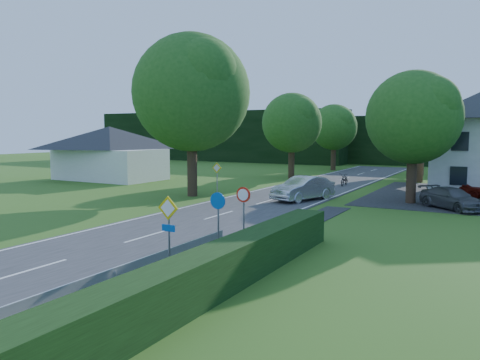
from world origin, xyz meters
The scene contains 25 objects.
road centered at (0.00, 20.00, 0.02)m, with size 7.00×80.00×0.04m, color #333335.
footpath centered at (4.95, 2.00, 0.02)m, with size 1.50×44.00×0.04m, color black.
parking_pad centered at (12.00, 33.00, 0.02)m, with size 14.00×16.00×0.04m, color black.
line_edge_left centered at (-3.25, 20.00, 0.04)m, with size 0.12×80.00×0.01m, color white.
line_edge_right centered at (3.25, 20.00, 0.04)m, with size 0.12×80.00×0.01m, color white.
line_centre centered at (0.00, 20.00, 0.04)m, with size 0.12×80.00×0.01m, color white, non-canonical shape.
tree_main centered at (-6.00, 24.00, 5.82)m, with size 9.40×9.40×11.64m, color #205218, non-canonical shape.
tree_left_far centered at (-5.00, 40.00, 4.29)m, with size 7.00×7.00×8.58m, color #205218, non-canonical shape.
tree_right_far centered at (7.00, 42.00, 4.54)m, with size 7.40×7.40×9.09m, color #205218, non-canonical shape.
tree_left_back centered at (-4.50, 52.00, 4.04)m, with size 6.60×6.60×8.07m, color #205218, non-canonical shape.
tree_right_back centered at (6.00, 50.00, 3.78)m, with size 6.20×6.20×7.56m, color #205218, non-canonical shape.
tree_right_mid centered at (8.50, 28.00, 4.29)m, with size 7.00×7.00×8.58m, color #205218, non-canonical shape.
treeline_left centered at (-28.00, 62.00, 4.00)m, with size 44.00×6.00×8.00m, color black.
treeline_right centered at (8.00, 66.00, 3.50)m, with size 30.00×5.00×7.00m, color black.
bungalow_left centered at (-20.00, 30.00, 2.71)m, with size 11.00×6.50×5.20m.
streetlight centered at (8.06, 30.00, 4.46)m, with size 2.03×0.18×8.00m.
sign_priority_right centered at (4.30, 7.98, 1.80)m, with size 0.78×0.09×2.59m.
sign_roundabout centered at (4.30, 10.98, 1.67)m, with size 0.64×0.08×2.37m.
sign_speed_limit centered at (4.30, 12.97, 1.77)m, with size 0.64×0.11×2.37m.
sign_priority_left centered at (-4.50, 24.98, 1.72)m, with size 0.78×0.09×2.44m.
moving_car centered at (1.93, 25.68, 0.85)m, with size 1.71×4.90×1.61m, color silver.
motorcycle centered at (1.80, 35.71, 0.57)m, with size 0.71×2.02×1.06m, color black.
parked_car_red centered at (11.21, 32.74, 0.74)m, with size 1.66×4.13×1.41m, color #62110A.
parked_car_grey centered at (11.10, 26.64, 0.67)m, with size 1.77×4.36×1.27m, color #4D4E52.
parasol centered at (11.74, 34.78, 1.12)m, with size 2.36×2.41×2.17m, color #B30E27.
Camera 1 is at (13.52, -3.80, 4.60)m, focal length 35.00 mm.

